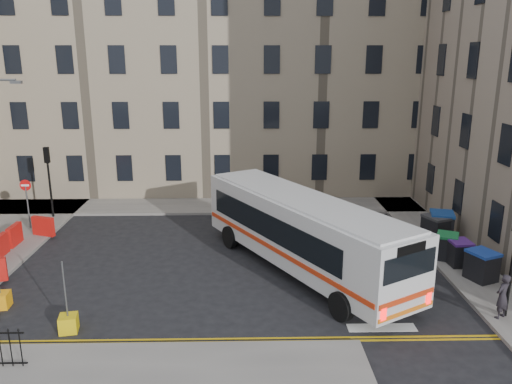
{
  "coord_description": "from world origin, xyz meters",
  "views": [
    {
      "loc": [
        -0.74,
        -21.5,
        9.18
      ],
      "look_at": [
        -0.25,
        1.21,
        3.0
      ],
      "focal_mm": 35.0,
      "sensor_mm": 36.0,
      "label": 1
    }
  ],
  "objects_px": {
    "wheelie_bin_b": "(459,253)",
    "wheelie_bin_a": "(482,265)",
    "bollard_chevron": "(69,324)",
    "wheelie_bin_d": "(436,229)",
    "bollard_yellow": "(1,300)",
    "wheelie_bin_c": "(447,246)",
    "bus": "(301,230)",
    "pedestrian": "(502,296)",
    "wheelie_bin_e": "(441,226)"
  },
  "relations": [
    {
      "from": "wheelie_bin_b",
      "to": "wheelie_bin_a",
      "type": "bearing_deg",
      "value": -81.81
    },
    {
      "from": "bollard_chevron",
      "to": "wheelie_bin_d",
      "type": "bearing_deg",
      "value": 26.94
    },
    {
      "from": "wheelie_bin_b",
      "to": "bollard_yellow",
      "type": "bearing_deg",
      "value": -172.98
    },
    {
      "from": "wheelie_bin_c",
      "to": "bollard_yellow",
      "type": "height_order",
      "value": "wheelie_bin_c"
    },
    {
      "from": "wheelie_bin_d",
      "to": "bollard_yellow",
      "type": "height_order",
      "value": "wheelie_bin_d"
    },
    {
      "from": "wheelie_bin_d",
      "to": "bollard_chevron",
      "type": "relative_size",
      "value": 2.56
    },
    {
      "from": "wheelie_bin_b",
      "to": "bollard_chevron",
      "type": "xyz_separation_m",
      "value": [
        -15.65,
        -5.05,
        -0.43
      ]
    },
    {
      "from": "bus",
      "to": "bollard_yellow",
      "type": "distance_m",
      "value": 12.2
    },
    {
      "from": "wheelie_bin_d",
      "to": "wheelie_bin_b",
      "type": "bearing_deg",
      "value": -113.6
    },
    {
      "from": "wheelie_bin_b",
      "to": "bollard_chevron",
      "type": "bearing_deg",
      "value": -164.98
    },
    {
      "from": "bus",
      "to": "bollard_yellow",
      "type": "xyz_separation_m",
      "value": [
        -11.68,
        -3.17,
        -1.6
      ]
    },
    {
      "from": "wheelie_bin_b",
      "to": "wheelie_bin_d",
      "type": "distance_m",
      "value": 2.92
    },
    {
      "from": "pedestrian",
      "to": "bollard_chevron",
      "type": "distance_m",
      "value": 15.22
    },
    {
      "from": "wheelie_bin_a",
      "to": "bollard_yellow",
      "type": "height_order",
      "value": "wheelie_bin_a"
    },
    {
      "from": "wheelie_bin_b",
      "to": "bollard_yellow",
      "type": "xyz_separation_m",
      "value": [
        -18.78,
        -3.28,
        -0.43
      ]
    },
    {
      "from": "wheelie_bin_c",
      "to": "wheelie_bin_d",
      "type": "height_order",
      "value": "wheelie_bin_d"
    },
    {
      "from": "pedestrian",
      "to": "wheelie_bin_a",
      "type": "bearing_deg",
      "value": -136.96
    },
    {
      "from": "wheelie_bin_b",
      "to": "wheelie_bin_e",
      "type": "xyz_separation_m",
      "value": [
        0.42,
        3.23,
        0.14
      ]
    },
    {
      "from": "bus",
      "to": "wheelie_bin_e",
      "type": "distance_m",
      "value": 8.29
    },
    {
      "from": "wheelie_bin_a",
      "to": "bollard_chevron",
      "type": "xyz_separation_m",
      "value": [
        -15.95,
        -3.51,
        -0.48
      ]
    },
    {
      "from": "bus",
      "to": "wheelie_bin_b",
      "type": "bearing_deg",
      "value": -29.3
    },
    {
      "from": "wheelie_bin_b",
      "to": "wheelie_bin_c",
      "type": "bearing_deg",
      "value": 106.6
    },
    {
      "from": "bus",
      "to": "wheelie_bin_b",
      "type": "relative_size",
      "value": 10.32
    },
    {
      "from": "wheelie_bin_c",
      "to": "bollard_yellow",
      "type": "distance_m",
      "value": 18.95
    },
    {
      "from": "wheelie_bin_e",
      "to": "pedestrian",
      "type": "bearing_deg",
      "value": -80.77
    },
    {
      "from": "bollard_yellow",
      "to": "wheelie_bin_b",
      "type": "bearing_deg",
      "value": 9.9
    },
    {
      "from": "bus",
      "to": "wheelie_bin_c",
      "type": "distance_m",
      "value": 6.99
    },
    {
      "from": "bus",
      "to": "wheelie_bin_c",
      "type": "relative_size",
      "value": 8.68
    },
    {
      "from": "bollard_yellow",
      "to": "bus",
      "type": "bearing_deg",
      "value": 15.18
    },
    {
      "from": "pedestrian",
      "to": "bollard_yellow",
      "type": "relative_size",
      "value": 2.78
    },
    {
      "from": "wheelie_bin_e",
      "to": "bollard_chevron",
      "type": "height_order",
      "value": "wheelie_bin_e"
    },
    {
      "from": "wheelie_bin_c",
      "to": "wheelie_bin_d",
      "type": "distance_m",
      "value": 2.2
    },
    {
      "from": "wheelie_bin_c",
      "to": "bollard_chevron",
      "type": "relative_size",
      "value": 2.26
    },
    {
      "from": "wheelie_bin_e",
      "to": "pedestrian",
      "type": "distance_m",
      "value": 7.98
    },
    {
      "from": "wheelie_bin_c",
      "to": "bollard_chevron",
      "type": "xyz_separation_m",
      "value": [
        -15.38,
        -5.8,
        -0.44
      ]
    },
    {
      "from": "wheelie_bin_d",
      "to": "wheelie_bin_e",
      "type": "distance_m",
      "value": 0.48
    },
    {
      "from": "wheelie_bin_b",
      "to": "pedestrian",
      "type": "bearing_deg",
      "value": -98.3
    },
    {
      "from": "wheelie_bin_c",
      "to": "wheelie_bin_e",
      "type": "relative_size",
      "value": 0.88
    },
    {
      "from": "wheelie_bin_b",
      "to": "wheelie_bin_e",
      "type": "height_order",
      "value": "wheelie_bin_e"
    },
    {
      "from": "bollard_chevron",
      "to": "wheelie_bin_a",
      "type": "bearing_deg",
      "value": 12.41
    },
    {
      "from": "bus",
      "to": "bollard_chevron",
      "type": "bearing_deg",
      "value": 179.9
    },
    {
      "from": "wheelie_bin_d",
      "to": "bollard_yellow",
      "type": "distance_m",
      "value": 19.83
    },
    {
      "from": "wheelie_bin_a",
      "to": "wheelie_bin_d",
      "type": "distance_m",
      "value": 4.48
    },
    {
      "from": "wheelie_bin_d",
      "to": "bollard_chevron",
      "type": "bearing_deg",
      "value": -175.72
    },
    {
      "from": "bus",
      "to": "wheelie_bin_d",
      "type": "bearing_deg",
      "value": -7.2
    },
    {
      "from": "bus",
      "to": "bollard_chevron",
      "type": "relative_size",
      "value": 19.66
    },
    {
      "from": "bus",
      "to": "wheelie_bin_e",
      "type": "bearing_deg",
      "value": -6.24
    },
    {
      "from": "wheelie_bin_c",
      "to": "bus",
      "type": "bearing_deg",
      "value": -147.9
    },
    {
      "from": "wheelie_bin_c",
      "to": "wheelie_bin_e",
      "type": "bearing_deg",
      "value": 99.54
    },
    {
      "from": "wheelie_bin_b",
      "to": "wheelie_bin_e",
      "type": "distance_m",
      "value": 3.26
    }
  ]
}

